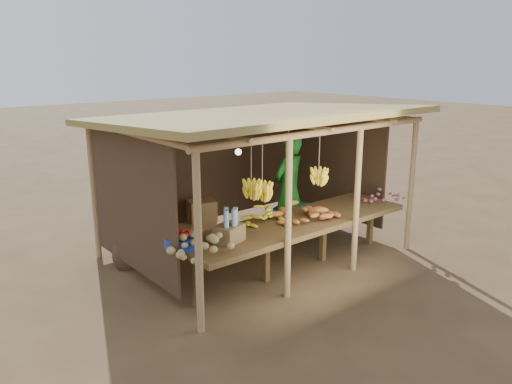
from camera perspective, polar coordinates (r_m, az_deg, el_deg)
ground at (r=8.43m, az=0.00°, el=-6.91°), size 60.00×60.00×0.00m
stall_structure at (r=7.90m, az=-0.57°, el=6.07°), size 4.70×3.50×2.43m
counter at (r=7.51m, az=4.65°, el=-3.74°), size 3.90×1.05×0.80m
potato_heap at (r=6.24m, az=-6.00°, el=-5.40°), size 1.08×0.87×0.36m
sweet_potato_heap at (r=7.50m, az=5.68°, el=-1.88°), size 1.07×0.83×0.36m
onion_heap at (r=8.75m, az=14.22°, el=0.20°), size 0.83×0.58×0.35m
banana_pile at (r=7.37m, az=0.71°, el=-2.16°), size 0.56×0.36×0.34m
tomato_basin at (r=6.49m, az=-8.57°, el=-5.53°), size 0.43×0.43×0.22m
bottle_box at (r=6.60m, az=-3.10°, el=-4.24°), size 0.44×0.39×0.46m
vendor at (r=8.72m, az=3.73°, el=0.41°), size 0.77×0.59×1.91m
tarp_crate at (r=9.11m, az=4.29°, el=-3.20°), size 0.78×0.73×0.74m
carton_stack at (r=8.77m, az=-7.07°, el=-3.88°), size 1.07×0.52×0.74m
burlap_sacks at (r=8.10m, az=-13.26°, el=-6.27°), size 0.86×0.45×0.61m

